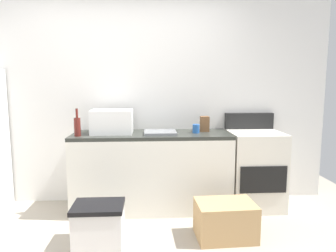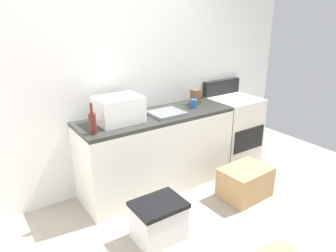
{
  "view_description": "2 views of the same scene",
  "coord_description": "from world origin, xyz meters",
  "px_view_note": "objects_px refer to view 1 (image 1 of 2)",
  "views": [
    {
      "loc": [
        0.28,
        -2.32,
        1.47
      ],
      "look_at": [
        0.46,
        0.73,
        1.05
      ],
      "focal_mm": 33.2,
      "sensor_mm": 36.0,
      "label": 1
    },
    {
      "loc": [
        -1.49,
        -1.65,
        2.0
      ],
      "look_at": [
        0.11,
        0.7,
        0.95
      ],
      "focal_mm": 33.95,
      "sensor_mm": 36.0,
      "label": 2
    }
  ],
  "objects_px": {
    "wine_bottle": "(77,126)",
    "cardboard_box_large": "(225,220)",
    "stove_oven": "(254,168)",
    "microwave": "(112,122)",
    "knife_block": "(205,124)",
    "coffee_mug": "(196,129)",
    "storage_bin": "(99,224)"
  },
  "relations": [
    {
      "from": "coffee_mug",
      "to": "microwave",
      "type": "bearing_deg",
      "value": 177.84
    },
    {
      "from": "coffee_mug",
      "to": "storage_bin",
      "type": "distance_m",
      "value": 1.48
    },
    {
      "from": "cardboard_box_large",
      "to": "stove_oven",
      "type": "bearing_deg",
      "value": 55.15
    },
    {
      "from": "coffee_mug",
      "to": "cardboard_box_large",
      "type": "distance_m",
      "value": 1.08
    },
    {
      "from": "microwave",
      "to": "cardboard_box_large",
      "type": "height_order",
      "value": "microwave"
    },
    {
      "from": "stove_oven",
      "to": "knife_block",
      "type": "distance_m",
      "value": 0.79
    },
    {
      "from": "knife_block",
      "to": "storage_bin",
      "type": "relative_size",
      "value": 0.39
    },
    {
      "from": "stove_oven",
      "to": "microwave",
      "type": "height_order",
      "value": "microwave"
    },
    {
      "from": "microwave",
      "to": "coffee_mug",
      "type": "distance_m",
      "value": 0.96
    },
    {
      "from": "cardboard_box_large",
      "to": "storage_bin",
      "type": "height_order",
      "value": "storage_bin"
    },
    {
      "from": "stove_oven",
      "to": "wine_bottle",
      "type": "distance_m",
      "value": 2.1
    },
    {
      "from": "microwave",
      "to": "knife_block",
      "type": "xyz_separation_m",
      "value": [
        1.08,
        0.08,
        -0.05
      ]
    },
    {
      "from": "stove_oven",
      "to": "knife_block",
      "type": "xyz_separation_m",
      "value": [
        -0.59,
        0.08,
        0.52
      ]
    },
    {
      "from": "stove_oven",
      "to": "storage_bin",
      "type": "distance_m",
      "value": 1.91
    },
    {
      "from": "stove_oven",
      "to": "cardboard_box_large",
      "type": "relative_size",
      "value": 2.01
    },
    {
      "from": "wine_bottle",
      "to": "cardboard_box_large",
      "type": "height_order",
      "value": "wine_bottle"
    },
    {
      "from": "coffee_mug",
      "to": "knife_block",
      "type": "xyz_separation_m",
      "value": [
        0.12,
        0.11,
        0.04
      ]
    },
    {
      "from": "wine_bottle",
      "to": "cardboard_box_large",
      "type": "xyz_separation_m",
      "value": [
        1.49,
        -0.6,
        -0.84
      ]
    },
    {
      "from": "knife_block",
      "to": "cardboard_box_large",
      "type": "height_order",
      "value": "knife_block"
    },
    {
      "from": "knife_block",
      "to": "cardboard_box_large",
      "type": "xyz_separation_m",
      "value": [
        0.06,
        -0.84,
        -0.82
      ]
    },
    {
      "from": "wine_bottle",
      "to": "microwave",
      "type": "bearing_deg",
      "value": 25.25
    },
    {
      "from": "wine_bottle",
      "to": "coffee_mug",
      "type": "height_order",
      "value": "wine_bottle"
    },
    {
      "from": "stove_oven",
      "to": "wine_bottle",
      "type": "relative_size",
      "value": 3.67
    },
    {
      "from": "knife_block",
      "to": "stove_oven",
      "type": "bearing_deg",
      "value": -7.87
    },
    {
      "from": "stove_oven",
      "to": "microwave",
      "type": "distance_m",
      "value": 1.76
    },
    {
      "from": "microwave",
      "to": "storage_bin",
      "type": "bearing_deg",
      "value": -93.26
    },
    {
      "from": "microwave",
      "to": "knife_block",
      "type": "height_order",
      "value": "microwave"
    },
    {
      "from": "stove_oven",
      "to": "coffee_mug",
      "type": "height_order",
      "value": "stove_oven"
    },
    {
      "from": "wine_bottle",
      "to": "knife_block",
      "type": "xyz_separation_m",
      "value": [
        1.43,
        0.24,
        -0.02
      ]
    },
    {
      "from": "stove_oven",
      "to": "knife_block",
      "type": "relative_size",
      "value": 6.11
    },
    {
      "from": "microwave",
      "to": "storage_bin",
      "type": "height_order",
      "value": "microwave"
    },
    {
      "from": "knife_block",
      "to": "storage_bin",
      "type": "distance_m",
      "value": 1.64
    }
  ]
}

